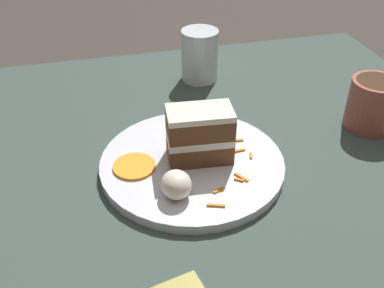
# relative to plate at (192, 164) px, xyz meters

# --- Properties ---
(ground_plane) EXTENTS (6.00, 6.00, 0.00)m
(ground_plane) POSITION_rel_plate_xyz_m (-0.05, -0.05, -0.03)
(ground_plane) COLOR #38332D
(ground_plane) RESTS_ON ground
(dining_table) EXTENTS (1.05, 1.01, 0.02)m
(dining_table) POSITION_rel_plate_xyz_m (-0.05, -0.05, -0.02)
(dining_table) COLOR #384742
(dining_table) RESTS_ON ground
(plate) EXTENTS (0.30, 0.30, 0.02)m
(plate) POSITION_rel_plate_xyz_m (0.00, 0.00, 0.00)
(plate) COLOR silver
(plate) RESTS_ON dining_table
(cake_slice) EXTENTS (0.07, 0.11, 0.09)m
(cake_slice) POSITION_rel_plate_xyz_m (0.00, -0.01, 0.05)
(cake_slice) COLOR brown
(cake_slice) RESTS_ON plate
(cream_dollop) EXTENTS (0.05, 0.05, 0.04)m
(cream_dollop) POSITION_rel_plate_xyz_m (-0.08, 0.04, 0.03)
(cream_dollop) COLOR silver
(cream_dollop) RESTS_ON plate
(orange_garnish) EXTENTS (0.07, 0.07, 0.00)m
(orange_garnish) POSITION_rel_plate_xyz_m (0.00, 0.09, 0.01)
(orange_garnish) COLOR orange
(orange_garnish) RESTS_ON plate
(carrot_shreds_scatter) EXTENTS (0.21, 0.13, 0.00)m
(carrot_shreds_scatter) POSITION_rel_plate_xyz_m (-0.04, -0.05, 0.01)
(carrot_shreds_scatter) COLOR orange
(carrot_shreds_scatter) RESTS_ON plate
(drinking_glass) EXTENTS (0.08, 0.08, 0.11)m
(drinking_glass) POSITION_rel_plate_xyz_m (0.31, -0.09, 0.04)
(drinking_glass) COLOR silver
(drinking_glass) RESTS_ON dining_table
(coffee_mug) EXTENTS (0.09, 0.09, 0.09)m
(coffee_mug) POSITION_rel_plate_xyz_m (0.04, -0.35, 0.04)
(coffee_mug) COLOR #994C3D
(coffee_mug) RESTS_ON dining_table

